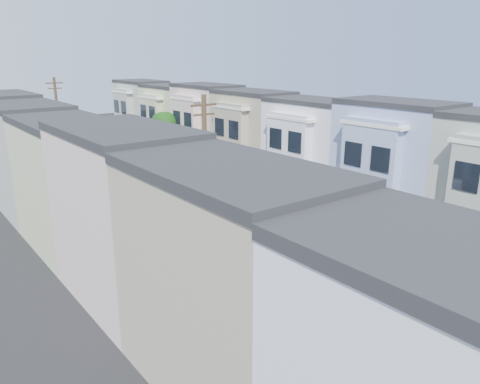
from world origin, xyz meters
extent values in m
plane|color=black|center=(0.00, 0.00, 0.00)|extent=(160.00, 160.00, 0.00)
cube|color=black|center=(0.00, 15.00, 0.01)|extent=(12.00, 70.00, 0.02)
cube|color=gray|center=(-6.05, 15.00, 0.07)|extent=(0.30, 70.00, 0.15)
cube|color=gray|center=(6.05, 15.00, 0.07)|extent=(0.30, 70.00, 0.15)
cube|color=gray|center=(-7.35, 15.00, 0.07)|extent=(2.60, 70.00, 0.15)
cube|color=gray|center=(7.35, 15.00, 0.07)|extent=(2.60, 70.00, 0.15)
cube|color=gold|center=(0.00, 15.00, 0.00)|extent=(0.12, 70.00, 0.01)
cube|color=white|center=(-11.15, 15.00, 0.00)|extent=(5.00, 70.00, 8.50)
cube|color=white|center=(11.15, 15.00, 0.00)|extent=(5.00, 70.00, 8.50)
cylinder|color=black|center=(-6.60, -12.56, 1.68)|extent=(0.44, 0.44, 3.36)
sphere|color=#184011|center=(-6.30, -12.56, 4.88)|extent=(4.34, 4.34, 4.34)
cylinder|color=black|center=(-6.60, -4.75, 1.90)|extent=(0.44, 0.44, 3.80)
sphere|color=#184011|center=(-6.30, -4.75, 5.45)|extent=(4.70, 4.70, 4.70)
cylinder|color=black|center=(-6.60, 6.28, 1.53)|extent=(0.44, 0.44, 3.06)
sphere|color=#184011|center=(-6.30, 6.28, 4.71)|extent=(4.70, 4.70, 4.70)
cylinder|color=black|center=(-6.60, 17.24, 1.64)|extent=(0.44, 0.44, 3.28)
sphere|color=#184011|center=(-6.30, 17.24, 4.92)|extent=(4.70, 4.70, 4.70)
cylinder|color=black|center=(-6.60, 32.96, 1.69)|extent=(0.44, 0.44, 3.38)
sphere|color=#184011|center=(-6.30, 32.96, 4.91)|extent=(4.36, 4.36, 4.36)
cylinder|color=black|center=(6.60, 30.79, 1.53)|extent=(0.44, 0.44, 3.05)
sphere|color=#184011|center=(6.90, 30.79, 4.14)|extent=(3.10, 3.10, 3.10)
cylinder|color=#42301E|center=(-6.30, 2.00, 5.00)|extent=(0.26, 0.26, 10.00)
cube|color=#42301E|center=(-6.30, 2.00, 9.60)|extent=(1.60, 0.12, 0.12)
cylinder|color=#42301E|center=(-6.30, 28.00, 5.00)|extent=(0.26, 0.26, 10.00)
cube|color=#42301E|center=(-6.30, 28.00, 9.60)|extent=(1.60, 0.12, 0.12)
cube|color=silver|center=(1.38, 0.14, 1.69)|extent=(2.17, 3.89, 2.12)
cube|color=silver|center=(1.38, 2.98, 1.60)|extent=(2.17, 1.81, 1.95)
cube|color=black|center=(1.38, 0.95, 0.52)|extent=(2.00, 5.58, 0.22)
cube|color=#2D0A51|center=(1.06, -1.81, 1.94)|extent=(0.81, 0.04, 0.40)
cube|color=#198C1E|center=(1.79, -1.81, 1.94)|extent=(0.63, 0.04, 0.40)
cylinder|color=black|center=(0.40, -0.93, 0.41)|extent=(0.25, 0.81, 0.81)
cylinder|color=black|center=(2.35, -0.93, 0.41)|extent=(0.25, 0.81, 0.81)
cylinder|color=black|center=(0.40, 2.71, 0.41)|extent=(0.25, 0.81, 0.81)
cylinder|color=black|center=(2.35, 2.71, 0.41)|extent=(0.25, 0.81, 0.81)
imported|color=black|center=(1.81, 9.14, 0.67)|extent=(2.10, 4.29, 1.34)
imported|color=#111A3C|center=(-4.90, -9.32, 0.76)|extent=(2.87, 5.61, 1.51)
imported|color=gray|center=(-4.90, -1.38, 0.73)|extent=(1.72, 4.48, 1.45)
imported|color=#36070C|center=(-4.90, 10.62, 0.61)|extent=(1.97, 4.19, 1.23)
imported|color=silver|center=(4.90, -2.17, 0.61)|extent=(2.31, 4.54, 1.23)
imported|color=black|center=(4.90, 18.37, 0.66)|extent=(1.95, 4.20, 1.32)
imported|color=black|center=(4.90, 27.28, 0.74)|extent=(2.95, 5.53, 1.48)
camera|label=1|loc=(-20.12, -19.15, 12.14)|focal=35.00mm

